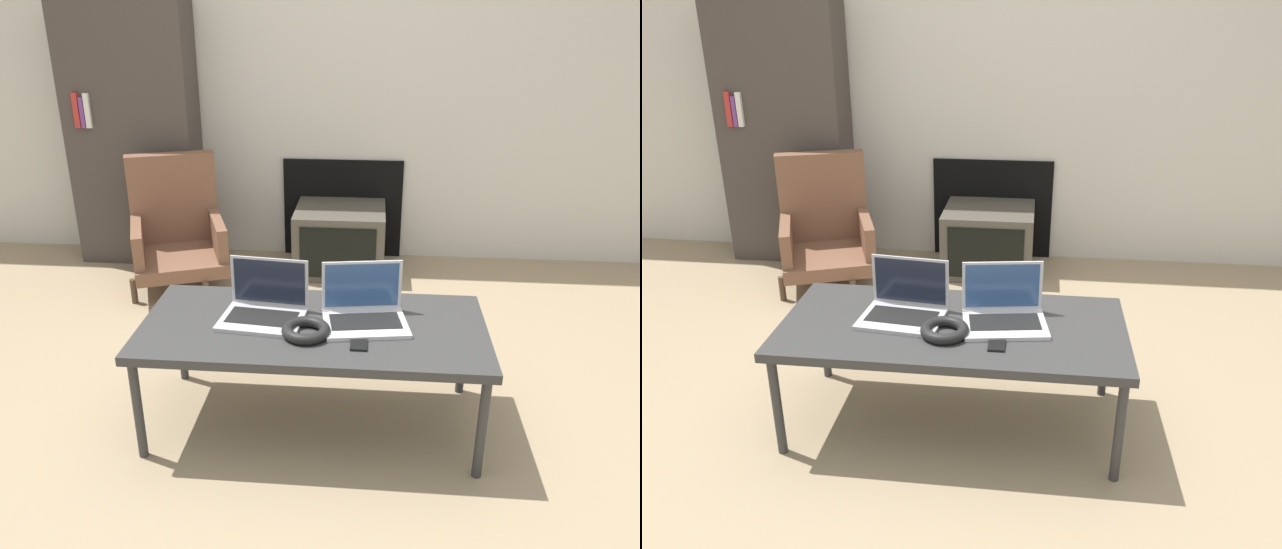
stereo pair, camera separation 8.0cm
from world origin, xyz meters
TOP-DOWN VIEW (x-y plane):
  - ground_plane at (0.00, 0.00)m, footprint 14.00×14.00m
  - wall_back at (0.00, 2.08)m, footprint 7.00×0.08m
  - table at (0.00, 0.12)m, footprint 1.34×0.63m
  - laptop_left at (-0.20, 0.17)m, footprint 0.34×0.28m
  - laptop_right at (0.20, 0.17)m, footprint 0.35×0.30m
  - headphones at (-0.02, 0.03)m, footprint 0.18×0.18m
  - phone at (0.18, -0.00)m, footprint 0.06×0.15m
  - tv at (0.01, 1.77)m, footprint 0.57×0.52m
  - armchair at (-0.97, 1.49)m, footprint 0.70×0.72m
  - bookshelf at (-1.33, 1.88)m, footprint 0.80×0.32m

SIDE VIEW (x-z plane):
  - ground_plane at x=0.00m, z-range 0.00..0.00m
  - tv at x=0.01m, z-range 0.00..0.41m
  - armchair at x=-0.97m, z-range -0.04..0.74m
  - table at x=0.00m, z-range 0.19..0.65m
  - phone at x=0.18m, z-range 0.46..0.46m
  - headphones at x=-0.02m, z-range 0.46..0.50m
  - laptop_left at x=-0.20m, z-range 0.39..0.61m
  - laptop_right at x=0.20m, z-range 0.39..0.61m
  - bookshelf at x=-1.33m, z-range 0.00..1.64m
  - wall_back at x=0.00m, z-range -0.01..2.59m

